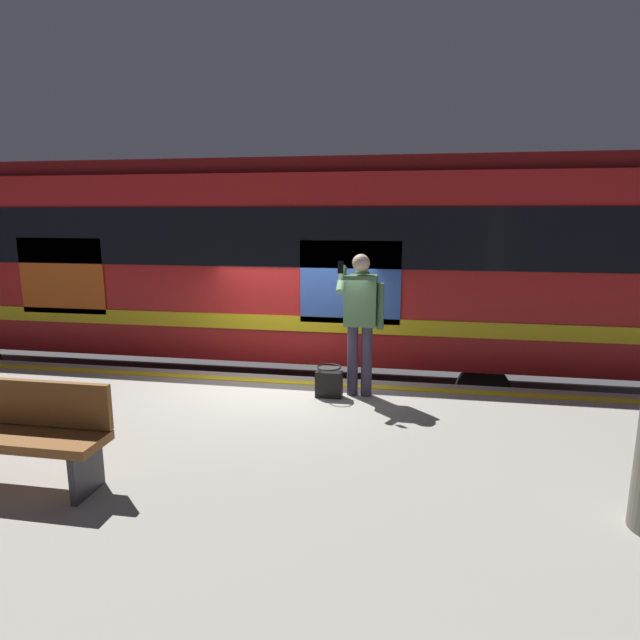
{
  "coord_description": "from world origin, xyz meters",
  "views": [
    {
      "loc": [
        -1.77,
        7.1,
        3.3
      ],
      "look_at": [
        -0.57,
        0.3,
        1.89
      ],
      "focal_mm": 29.48,
      "sensor_mm": 36.0,
      "label": 1
    }
  ],
  "objects_px": {
    "handbag": "(329,383)",
    "passenger": "(361,313)",
    "bench": "(28,432)",
    "train_carriage": "(230,256)"
  },
  "relations": [
    {
      "from": "train_carriage",
      "to": "bench",
      "type": "bearing_deg",
      "value": 91.61
    },
    {
      "from": "passenger",
      "to": "train_carriage",
      "type": "bearing_deg",
      "value": -46.56
    },
    {
      "from": "train_carriage",
      "to": "passenger",
      "type": "distance_m",
      "value": 3.97
    },
    {
      "from": "passenger",
      "to": "bench",
      "type": "bearing_deg",
      "value": 47.47
    },
    {
      "from": "handbag",
      "to": "passenger",
      "type": "bearing_deg",
      "value": -157.01
    },
    {
      "from": "passenger",
      "to": "bench",
      "type": "height_order",
      "value": "passenger"
    },
    {
      "from": "train_carriage",
      "to": "bench",
      "type": "xyz_separation_m",
      "value": [
        -0.16,
        5.65,
        -1.05
      ]
    },
    {
      "from": "bench",
      "to": "passenger",
      "type": "bearing_deg",
      "value": -132.53
    },
    {
      "from": "handbag",
      "to": "bench",
      "type": "xyz_separation_m",
      "value": [
        2.18,
        2.62,
        0.29
      ]
    },
    {
      "from": "train_carriage",
      "to": "passenger",
      "type": "xyz_separation_m",
      "value": [
        -2.71,
        2.86,
        -0.46
      ]
    }
  ]
}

